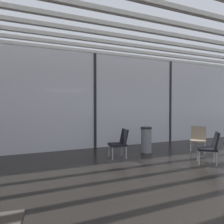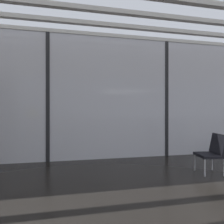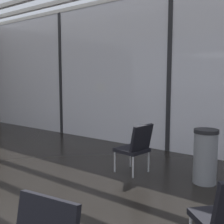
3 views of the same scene
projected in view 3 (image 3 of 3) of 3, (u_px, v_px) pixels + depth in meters
glass_curtain_wall at (170, 73)px, 6.07m from camera, size 14.00×0.08×3.53m
window_mullion_0 at (62, 74)px, 8.17m from camera, size 0.10×0.12×3.53m
window_mullion_1 at (170, 73)px, 6.07m from camera, size 0.10×0.12×3.53m
lounge_chair_4 at (136, 145)px, 4.72m from camera, size 0.58×0.55×0.87m
trash_bin at (205, 156)px, 4.28m from camera, size 0.38×0.38×0.86m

